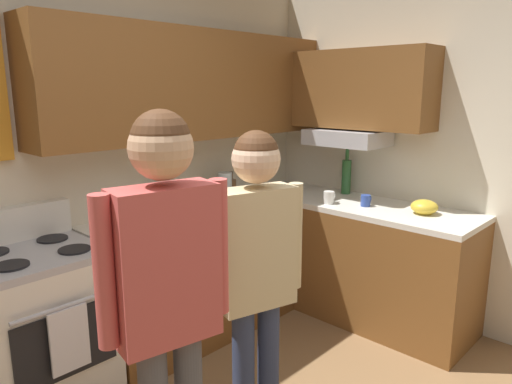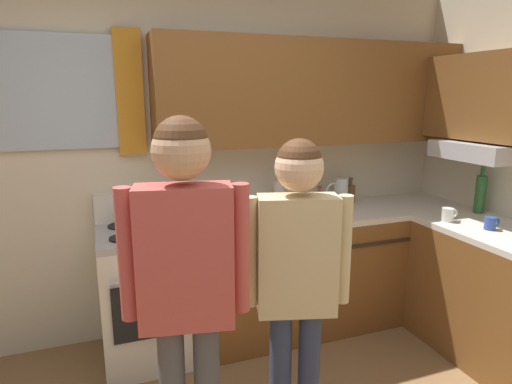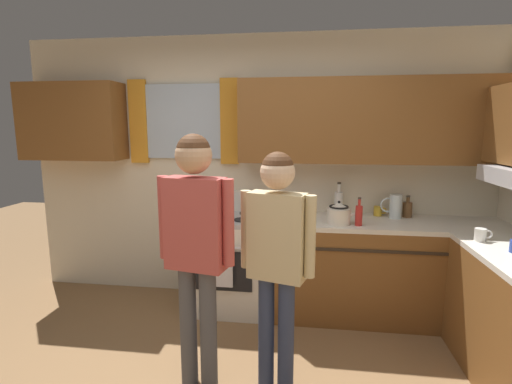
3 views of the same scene
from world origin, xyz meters
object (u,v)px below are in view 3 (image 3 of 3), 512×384
stovetop_kettle (339,213)px  water_pitcher (395,206)px  bottle_milk_white (338,202)px  adult_in_plaid (277,245)px  mug_mustard_yellow (378,211)px  adult_left (196,233)px  bottle_squat_brown (407,209)px  bottle_sauce_red (359,215)px  stove_oven (230,260)px  mug_ceramic_white (481,235)px

stovetop_kettle → water_pitcher: (0.53, 0.30, 0.02)m
bottle_milk_white → adult_in_plaid: size_ratio=0.20×
mug_mustard_yellow → stovetop_kettle: 0.55m
stovetop_kettle → adult_in_plaid: size_ratio=0.17×
adult_in_plaid → adult_left: bearing=-176.3°
bottle_squat_brown → bottle_milk_white: bearing=178.7°
bottle_squat_brown → bottle_sauce_red: size_ratio=0.84×
stove_oven → bottle_milk_white: size_ratio=3.51×
stove_oven → adult_left: adult_left is taller
stove_oven → mug_ceramic_white: stove_oven is taller
adult_left → bottle_squat_brown: bearing=40.0°
bottle_milk_white → stovetop_kettle: bearing=-93.7°
water_pitcher → stovetop_kettle: bearing=-150.3°
stove_oven → bottle_milk_white: bearing=11.4°
stove_oven → adult_in_plaid: (0.54, -1.14, 0.53)m
bottle_squat_brown → mug_ceramic_white: size_ratio=1.63×
bottle_milk_white → stove_oven: bearing=-168.6°
mug_mustard_yellow → adult_left: adult_left is taller
bottle_milk_white → adult_left: bearing=-125.8°
bottle_sauce_red → mug_ceramic_white: bearing=-22.0°
bottle_sauce_red → adult_in_plaid: bearing=-123.2°
adult_in_plaid → stove_oven: bearing=115.5°
mug_ceramic_white → adult_in_plaid: 1.58m
mug_mustard_yellow → mug_ceramic_white: 0.95m
bottle_squat_brown → adult_left: size_ratio=0.12×
water_pitcher → adult_in_plaid: adult_in_plaid is taller
mug_ceramic_white → water_pitcher: water_pitcher is taller
mug_ceramic_white → adult_left: adult_left is taller
mug_mustard_yellow → water_pitcher: bearing=-31.7°
mug_mustard_yellow → adult_in_plaid: adult_in_plaid is taller
stovetop_kettle → stove_oven: bearing=170.5°
bottle_sauce_red → adult_left: adult_left is taller
water_pitcher → stove_oven: bearing=-175.0°
bottle_squat_brown → water_pitcher: bearing=-155.2°
bottle_milk_white → mug_mustard_yellow: (0.37, 0.01, -0.07)m
bottle_sauce_red → stovetop_kettle: bearing=172.7°
bottle_sauce_red → adult_left: 1.50m
stove_oven → adult_left: bearing=-88.6°
stove_oven → stovetop_kettle: (1.00, -0.17, 0.53)m
bottle_sauce_red → water_pitcher: size_ratio=1.12×
bottle_sauce_red → bottle_squat_brown: bearing=37.9°
bottle_squat_brown → water_pitcher: (-0.13, -0.06, 0.03)m
mug_mustard_yellow → adult_left: 1.95m
stove_oven → bottle_sauce_red: bearing=-9.2°
stove_oven → adult_left: 1.31m
bottle_squat_brown → stovetop_kettle: size_ratio=0.75×
bottle_sauce_red → mug_mustard_yellow: size_ratio=2.04×
stovetop_kettle → bottle_sauce_red: bearing=-7.3°
stove_oven → mug_ceramic_white: bearing=-14.7°
water_pitcher → adult_left: adult_left is taller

